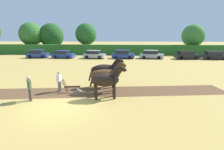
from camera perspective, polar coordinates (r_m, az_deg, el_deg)
ground_plane at (r=11.18m, az=-16.37°, el=-9.96°), size 240.00×240.00×0.00m
plowed_furrow_strip at (r=14.02m, az=-19.10°, el=-5.48°), size 26.89×5.78×0.01m
hedgerow at (r=40.18m, az=-1.88°, el=8.27°), size 72.35×1.94×2.23m
tree_left at (r=48.34m, az=-24.91°, el=11.99°), size 5.66×5.66×7.43m
tree_center_left at (r=48.24m, az=-19.14°, el=12.03°), size 6.17×6.17×7.32m
tree_center at (r=43.19m, az=-8.46°, el=13.04°), size 5.07×5.07×7.13m
tree_center_right at (r=45.51m, az=24.98°, el=11.56°), size 5.14×5.14×6.81m
draft_horse_lead_left at (r=11.84m, az=-1.76°, el=-1.58°), size 2.59×1.17×2.29m
draft_horse_lead_right at (r=13.16m, az=-1.92°, el=0.02°), size 2.95×1.17×2.36m
draft_horse_trail_left at (r=14.47m, az=-2.11°, el=1.62°), size 2.88×1.27×2.47m
plow at (r=13.58m, az=-12.34°, el=-4.29°), size 1.49×0.51×1.13m
farmer_at_plow at (r=13.93m, az=-16.85°, el=-1.59°), size 0.26×0.64×1.57m
farmer_beside_team at (r=16.44m, az=-0.43°, el=1.22°), size 0.60×0.39×1.62m
farmer_onlooker_left at (r=12.65m, az=-25.39°, el=-3.47°), size 0.45×0.55×1.65m
parked_car_far_left at (r=37.06m, az=-23.14°, el=6.34°), size 4.02×2.06×1.59m
parked_car_left at (r=35.11m, az=-15.65°, el=6.49°), size 4.39×2.40×1.46m
parked_car_center_left at (r=33.50m, az=-5.83°, el=6.67°), size 4.32×2.49×1.53m
parked_car_center at (r=33.32m, az=3.61°, el=6.73°), size 4.37×2.30×1.61m
parked_car_center_right at (r=33.96m, az=12.71°, el=6.53°), size 4.64×2.66×1.56m
parked_car_right at (r=35.16m, az=23.17°, el=5.99°), size 4.38×1.99×1.50m
parked_car_far_right at (r=37.14m, az=30.43°, el=5.55°), size 4.51×2.19×1.49m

